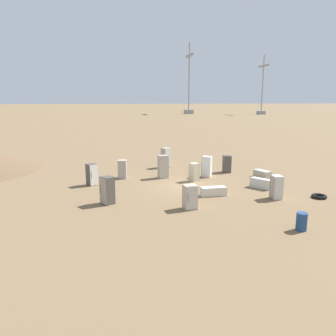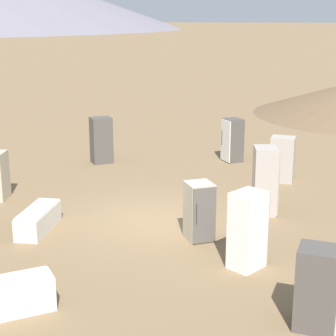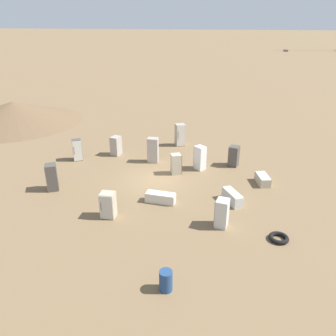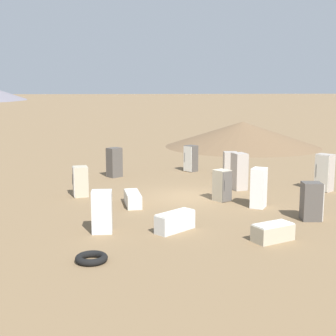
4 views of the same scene
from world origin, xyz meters
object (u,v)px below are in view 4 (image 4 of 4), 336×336
at_px(discarded_fridge_10, 239,171).
at_px(discarded_fridge_5, 80,181).
at_px(discarded_fridge_9, 102,212).
at_px(discarded_fridge_12, 114,162).
at_px(discarded_fridge_3, 324,173).
at_px(discarded_fridge_11, 133,199).
at_px(discarded_fridge_8, 191,158).
at_px(discarded_fridge_4, 312,201).
at_px(scrap_tire, 91,258).
at_px(discarded_fridge_6, 175,222).
at_px(discarded_fridge_2, 273,232).
at_px(discarded_fridge_1, 230,165).
at_px(discarded_fridge_7, 222,185).
at_px(discarded_fridge_0, 259,188).

bearing_deg(discarded_fridge_10, discarded_fridge_5, -96.36).
height_order(discarded_fridge_9, discarded_fridge_12, discarded_fridge_12).
height_order(discarded_fridge_3, discarded_fridge_11, discarded_fridge_3).
bearing_deg(discarded_fridge_5, discarded_fridge_11, -140.96).
relative_size(discarded_fridge_8, discarded_fridge_9, 1.06).
xyz_separation_m(discarded_fridge_4, scrap_tire, (8.64, 3.30, -0.66)).
bearing_deg(discarded_fridge_4, discarded_fridge_6, -74.49).
distance_m(discarded_fridge_2, discarded_fridge_6, 3.54).
relative_size(discarded_fridge_3, discarded_fridge_11, 1.05).
height_order(discarded_fridge_1, discarded_fridge_4, discarded_fridge_1).
height_order(discarded_fridge_8, scrap_tire, discarded_fridge_8).
xyz_separation_m(discarded_fridge_1, discarded_fridge_11, (6.24, 5.88, -0.47)).
bearing_deg(discarded_fridge_1, discarded_fridge_9, -120.97).
bearing_deg(discarded_fridge_1, discarded_fridge_5, -149.79).
relative_size(discarded_fridge_4, discarded_fridge_11, 0.85).
relative_size(discarded_fridge_1, discarded_fridge_7, 1.05).
xyz_separation_m(discarded_fridge_1, discarded_fridge_5, (8.60, 3.65, -0.03)).
height_order(discarded_fridge_2, discarded_fridge_7, discarded_fridge_7).
height_order(discarded_fridge_2, scrap_tire, discarded_fridge_2).
bearing_deg(discarded_fridge_1, discarded_fridge_8, 135.57).
xyz_separation_m(discarded_fridge_2, discarded_fridge_11, (4.37, -5.72, -0.00)).
xyz_separation_m(discarded_fridge_5, scrap_tire, (-0.57, 9.01, -0.62)).
bearing_deg(discarded_fridge_4, discarded_fridge_9, -78.15).
relative_size(discarded_fridge_2, discarded_fridge_7, 1.08).
xyz_separation_m(discarded_fridge_6, discarded_fridge_9, (2.65, -0.24, 0.42)).
relative_size(discarded_fridge_5, discarded_fridge_11, 0.81).
relative_size(discarded_fridge_2, discarded_fridge_12, 0.91).
bearing_deg(discarded_fridge_7, discarded_fridge_5, -46.51).
bearing_deg(discarded_fridge_4, discarded_fridge_8, -158.77).
height_order(discarded_fridge_1, discarded_fridge_7, discarded_fridge_1).
bearing_deg(discarded_fridge_12, scrap_tire, -129.23).
xyz_separation_m(discarded_fridge_2, discarded_fridge_9, (5.79, -1.86, 0.48)).
xyz_separation_m(discarded_fridge_2, discarded_fridge_10, (-1.38, -8.24, 0.66)).
distance_m(discarded_fridge_4, discarded_fridge_5, 10.83).
height_order(discarded_fridge_3, discarded_fridge_9, discarded_fridge_3).
relative_size(discarded_fridge_5, discarded_fridge_9, 0.94).
relative_size(discarded_fridge_3, discarded_fridge_8, 1.15).
relative_size(discarded_fridge_6, discarded_fridge_11, 0.91).
relative_size(discarded_fridge_1, discarded_fridge_10, 0.80).
relative_size(discarded_fridge_6, discarded_fridge_9, 1.05).
bearing_deg(discarded_fridge_8, scrap_tire, 122.82).
height_order(discarded_fridge_0, discarded_fridge_8, discarded_fridge_0).
bearing_deg(discarded_fridge_7, discarded_fridge_8, -120.72).
height_order(discarded_fridge_2, discarded_fridge_4, discarded_fridge_4).
bearing_deg(discarded_fridge_12, discarded_fridge_7, -89.48).
relative_size(discarded_fridge_0, discarded_fridge_1, 1.15).
xyz_separation_m(discarded_fridge_3, discarded_fridge_11, (9.94, 1.53, -0.65)).
relative_size(discarded_fridge_5, discarded_fridge_12, 0.84).
distance_m(discarded_fridge_3, discarded_fridge_9, 12.57).
bearing_deg(discarded_fridge_4, discarded_fridge_12, -135.89).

